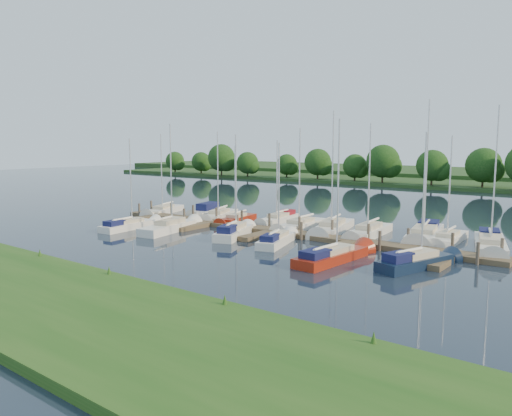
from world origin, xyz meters
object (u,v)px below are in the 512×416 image
Objects in this scene: sailboat_n_0 at (163,211)px; sailboat_s_2 at (235,233)px; motorboat at (207,212)px; sailboat_n_5 at (300,226)px; dock at (272,232)px.

sailboat_n_0 is 1.02× the size of sailboat_s_2.
sailboat_n_5 reaches higher than motorboat.
sailboat_n_0 is 5.62m from motorboat.
sailboat_n_0 is at bearing 8.45° from motorboat.
motorboat is 0.63× the size of sailboat_n_5.
dock is 18.58m from sailboat_n_0.
dock is 6.24× the size of motorboat.
sailboat_s_2 is at bearing 68.40° from sailboat_n_5.
sailboat_n_5 reaches higher than sailboat_s_2.
sailboat_s_2 is (-2.52, -6.98, 0.07)m from sailboat_n_5.
sailboat_n_0 is (-18.30, 3.25, 0.07)m from dock.
sailboat_n_5 reaches higher than sailboat_n_0.
dock is at bearing 81.13° from sailboat_n_5.
sailboat_s_2 is at bearing -124.62° from dock.
sailboat_n_0 is at bearing 169.94° from dock.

